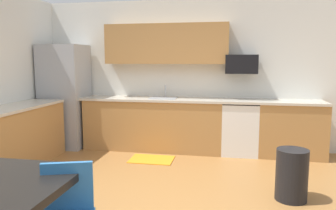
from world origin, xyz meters
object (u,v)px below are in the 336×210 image
microwave (241,64)px  trash_bin (292,175)px  oven_range (240,128)px  refrigerator (65,96)px

microwave → trash_bin: bearing=-74.6°
oven_range → microwave: 1.09m
oven_range → microwave: microwave is taller
trash_bin → oven_range: bearing=106.2°
refrigerator → oven_range: (3.20, 0.08, -0.49)m
oven_range → refrigerator: bearing=-178.6°
microwave → oven_range: bearing=-90.0°
oven_range → trash_bin: size_ratio=1.52×
oven_range → microwave: size_ratio=1.69×
refrigerator → microwave: bearing=3.2°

